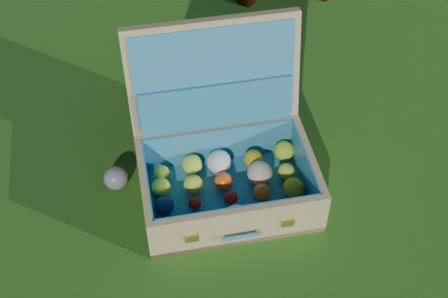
% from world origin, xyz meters
% --- Properties ---
extents(ground, '(60.00, 60.00, 0.00)m').
position_xyz_m(ground, '(0.00, 0.00, 0.00)').
color(ground, '#215114').
rests_on(ground, ground).
extents(stray_ball, '(0.08, 0.08, 0.08)m').
position_xyz_m(stray_ball, '(-0.39, 0.06, 0.04)').
color(stray_ball, teal).
rests_on(stray_ball, ground).
extents(suitcase, '(0.54, 0.49, 0.51)m').
position_xyz_m(suitcase, '(-0.04, 0.02, 0.14)').
color(suitcase, tan).
rests_on(suitcase, ground).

